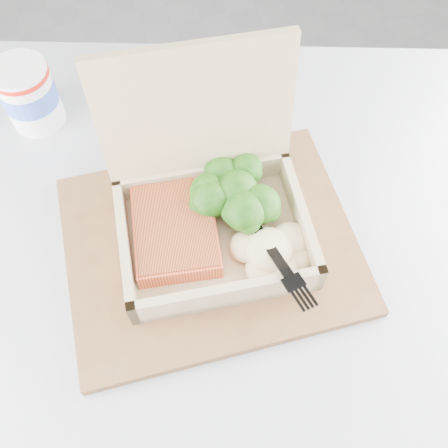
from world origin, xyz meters
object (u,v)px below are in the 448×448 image
object	(u,v)px
cafe_table	(204,333)
serving_tray	(211,244)
takeout_container	(209,197)
paper_cup	(28,93)

from	to	relation	value
cafe_table	serving_tray	bearing A→B (deg)	55.90
cafe_table	takeout_container	size ratio (longest dim) A/B	4.41
cafe_table	takeout_container	xyz separation A→B (m)	(0.04, 0.07, 0.25)
cafe_table	paper_cup	world-z (taller)	paper_cup
cafe_table	serving_tray	xyz separation A→B (m)	(0.03, 0.04, 0.20)
serving_tray	takeout_container	distance (m)	0.06
paper_cup	cafe_table	bearing A→B (deg)	-64.56
cafe_table	paper_cup	distance (m)	0.41
takeout_container	serving_tray	bearing A→B (deg)	-99.21
serving_tray	paper_cup	xyz separation A→B (m)	(-0.17, 0.26, 0.04)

